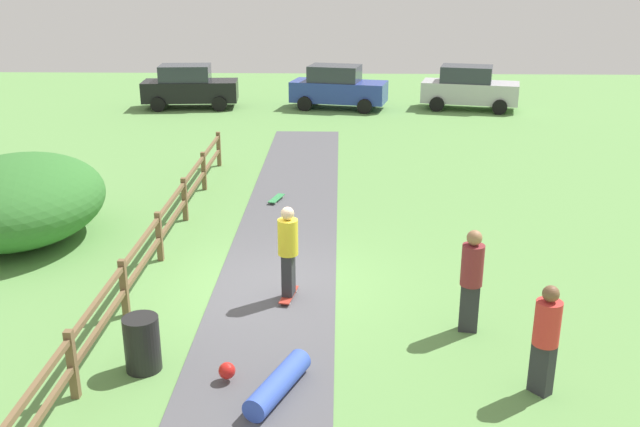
{
  "coord_description": "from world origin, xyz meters",
  "views": [
    {
      "loc": [
        1.25,
        -12.62,
        5.98
      ],
      "look_at": [
        0.84,
        1.59,
        1.0
      ],
      "focal_mm": 39.36,
      "sensor_mm": 36.0,
      "label": 1
    }
  ],
  "objects_px": {
    "bystander_maroon": "(471,276)",
    "parked_car_silver": "(469,88)",
    "skater_fallen": "(274,383)",
    "bystander_red": "(546,335)",
    "skateboard_loose": "(277,198)",
    "bush_large": "(18,200)",
    "trash_bin": "(142,344)",
    "skater_riding": "(288,248)",
    "parked_car_black": "(189,87)",
    "parked_car_blue": "(338,87)"
  },
  "relations": [
    {
      "from": "bush_large",
      "to": "skater_fallen",
      "type": "relative_size",
      "value": 2.95
    },
    {
      "from": "skateboard_loose",
      "to": "trash_bin",
      "type": "bearing_deg",
      "value": -99.06
    },
    {
      "from": "trash_bin",
      "to": "bystander_maroon",
      "type": "relative_size",
      "value": 0.48
    },
    {
      "from": "skateboard_loose",
      "to": "parked_car_blue",
      "type": "distance_m",
      "value": 13.57
    },
    {
      "from": "skater_fallen",
      "to": "parked_car_silver",
      "type": "relative_size",
      "value": 0.34
    },
    {
      "from": "bush_large",
      "to": "skateboard_loose",
      "type": "height_order",
      "value": "bush_large"
    },
    {
      "from": "skater_fallen",
      "to": "bystander_red",
      "type": "distance_m",
      "value": 4.03
    },
    {
      "from": "trash_bin",
      "to": "skater_riding",
      "type": "bearing_deg",
      "value": 50.33
    },
    {
      "from": "skater_fallen",
      "to": "bystander_maroon",
      "type": "xyz_separation_m",
      "value": [
        3.2,
        2.05,
        0.84
      ]
    },
    {
      "from": "skater_riding",
      "to": "parked_car_silver",
      "type": "relative_size",
      "value": 0.41
    },
    {
      "from": "bush_large",
      "to": "parked_car_silver",
      "type": "relative_size",
      "value": 1.01
    },
    {
      "from": "skater_fallen",
      "to": "bystander_red",
      "type": "bearing_deg",
      "value": 2.55
    },
    {
      "from": "skateboard_loose",
      "to": "parked_car_black",
      "type": "bearing_deg",
      "value": 110.8
    },
    {
      "from": "skateboard_loose",
      "to": "bystander_maroon",
      "type": "bearing_deg",
      "value": -60.69
    },
    {
      "from": "skater_riding",
      "to": "skater_fallen",
      "type": "xyz_separation_m",
      "value": [
        0.01,
        -3.19,
        -0.85
      ]
    },
    {
      "from": "skateboard_loose",
      "to": "bystander_red",
      "type": "distance_m",
      "value": 10.15
    },
    {
      "from": "parked_car_silver",
      "to": "parked_car_blue",
      "type": "distance_m",
      "value": 5.85
    },
    {
      "from": "skater_fallen",
      "to": "skateboard_loose",
      "type": "height_order",
      "value": "skater_fallen"
    },
    {
      "from": "skater_fallen",
      "to": "bystander_maroon",
      "type": "bearing_deg",
      "value": 32.67
    },
    {
      "from": "trash_bin",
      "to": "parked_car_blue",
      "type": "distance_m",
      "value": 22.12
    },
    {
      "from": "skater_fallen",
      "to": "parked_car_blue",
      "type": "bearing_deg",
      "value": 87.9
    },
    {
      "from": "bystander_red",
      "to": "parked_car_blue",
      "type": "distance_m",
      "value": 22.61
    },
    {
      "from": "bush_large",
      "to": "trash_bin",
      "type": "height_order",
      "value": "bush_large"
    },
    {
      "from": "skater_fallen",
      "to": "parked_car_silver",
      "type": "height_order",
      "value": "parked_car_silver"
    },
    {
      "from": "skateboard_loose",
      "to": "skater_riding",
      "type": "bearing_deg",
      "value": -82.74
    },
    {
      "from": "skater_fallen",
      "to": "parked_car_black",
      "type": "relative_size",
      "value": 0.36
    },
    {
      "from": "skateboard_loose",
      "to": "parked_car_blue",
      "type": "relative_size",
      "value": 0.18
    },
    {
      "from": "trash_bin",
      "to": "parked_car_black",
      "type": "xyz_separation_m",
      "value": [
        -3.75,
        21.9,
        0.51
      ]
    },
    {
      "from": "bush_large",
      "to": "bystander_maroon",
      "type": "relative_size",
      "value": 2.43
    },
    {
      "from": "skater_fallen",
      "to": "skateboard_loose",
      "type": "xyz_separation_m",
      "value": [
        -0.76,
        9.12,
        -0.11
      ]
    },
    {
      "from": "skater_fallen",
      "to": "skateboard_loose",
      "type": "distance_m",
      "value": 9.15
    },
    {
      "from": "bystander_maroon",
      "to": "parked_car_silver",
      "type": "distance_m",
      "value": 20.8
    },
    {
      "from": "trash_bin",
      "to": "bystander_maroon",
      "type": "distance_m",
      "value": 5.53
    },
    {
      "from": "parked_car_blue",
      "to": "parked_car_black",
      "type": "distance_m",
      "value": 6.69
    },
    {
      "from": "trash_bin",
      "to": "skater_riding",
      "type": "relative_size",
      "value": 0.49
    },
    {
      "from": "skater_riding",
      "to": "skater_fallen",
      "type": "bearing_deg",
      "value": -89.86
    },
    {
      "from": "parked_car_black",
      "to": "parked_car_silver",
      "type": "bearing_deg",
      "value": 0.07
    },
    {
      "from": "bystander_red",
      "to": "parked_car_black",
      "type": "xyz_separation_m",
      "value": [
        -9.82,
        22.37,
        -0.0
      ]
    },
    {
      "from": "skater_riding",
      "to": "bystander_maroon",
      "type": "xyz_separation_m",
      "value": [
        3.21,
        -1.13,
        -0.01
      ]
    },
    {
      "from": "bystander_maroon",
      "to": "parked_car_black",
      "type": "xyz_separation_m",
      "value": [
        -9.07,
        20.5,
        -0.08
      ]
    },
    {
      "from": "skater_riding",
      "to": "skateboard_loose",
      "type": "distance_m",
      "value": 6.05
    },
    {
      "from": "bystander_red",
      "to": "parked_car_blue",
      "type": "height_order",
      "value": "parked_car_blue"
    },
    {
      "from": "skateboard_loose",
      "to": "bystander_red",
      "type": "relative_size",
      "value": 0.47
    },
    {
      "from": "bystander_red",
      "to": "parked_car_silver",
      "type": "xyz_separation_m",
      "value": [
        2.72,
        22.39,
        -0.0
      ]
    },
    {
      "from": "skater_fallen",
      "to": "bystander_red",
      "type": "relative_size",
      "value": 0.88
    },
    {
      "from": "bush_large",
      "to": "bystander_red",
      "type": "relative_size",
      "value": 2.6
    },
    {
      "from": "bush_large",
      "to": "skateboard_loose",
      "type": "relative_size",
      "value": 5.5
    },
    {
      "from": "bush_large",
      "to": "parked_car_blue",
      "type": "xyz_separation_m",
      "value": [
        7.23,
        16.45,
        -0.02
      ]
    },
    {
      "from": "parked_car_black",
      "to": "bystander_maroon",
      "type": "bearing_deg",
      "value": -66.13
    },
    {
      "from": "parked_car_silver",
      "to": "parked_car_black",
      "type": "bearing_deg",
      "value": -179.93
    }
  ]
}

